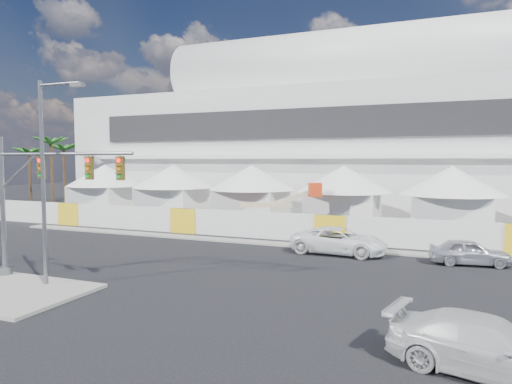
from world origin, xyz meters
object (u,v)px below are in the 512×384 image
at_px(boom_lift, 258,219).
at_px(pickup_near, 489,347).
at_px(sedan_silver, 469,252).
at_px(lot_car_c, 168,215).
at_px(pickup_curb, 339,241).
at_px(streetlight_median, 47,169).
at_px(traffic_mast, 29,200).

bearing_deg(boom_lift, pickup_near, -77.45).
xyz_separation_m(sedan_silver, lot_car_c, (-25.43, 8.42, -0.05)).
height_order(pickup_curb, lot_car_c, pickup_curb).
relative_size(sedan_silver, streetlight_median, 0.46).
bearing_deg(boom_lift, streetlight_median, -122.76).
bearing_deg(sedan_silver, pickup_near, 169.93).
height_order(streetlight_median, boom_lift, streetlight_median).
relative_size(pickup_curb, pickup_near, 1.10).
bearing_deg(sedan_silver, boom_lift, 59.24).
distance_m(pickup_near, streetlight_median, 18.64).
bearing_deg(pickup_curb, lot_car_c, 68.93).
bearing_deg(pickup_curb, pickup_near, -150.40).
relative_size(pickup_curb, traffic_mast, 0.72).
distance_m(sedan_silver, lot_car_c, 26.79).
distance_m(pickup_near, traffic_mast, 20.12).
relative_size(pickup_near, streetlight_median, 0.58).
bearing_deg(boom_lift, lot_car_c, 143.06).
bearing_deg(boom_lift, pickup_curb, -60.38).
height_order(pickup_near, lot_car_c, pickup_near).
relative_size(sedan_silver, pickup_near, 0.79).
height_order(lot_car_c, boom_lift, boom_lift).
relative_size(lot_car_c, boom_lift, 0.56).
xyz_separation_m(sedan_silver, traffic_mast, (-19.95, -11.83, 3.23)).
xyz_separation_m(sedan_silver, pickup_curb, (-7.43, 0.25, 0.10)).
relative_size(pickup_near, lot_car_c, 1.17).
bearing_deg(streetlight_median, lot_car_c, 109.21).
bearing_deg(lot_car_c, streetlight_median, -151.56).
relative_size(traffic_mast, boom_lift, 1.00).
bearing_deg(sedan_silver, pickup_curb, 78.94).
distance_m(lot_car_c, boom_lift, 10.42).
relative_size(traffic_mast, streetlight_median, 0.89).
xyz_separation_m(pickup_near, streetlight_median, (-17.93, 1.92, 4.70)).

